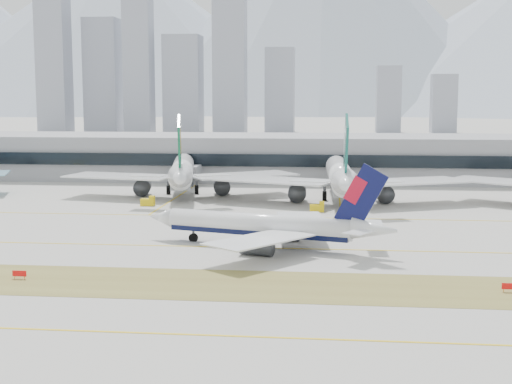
# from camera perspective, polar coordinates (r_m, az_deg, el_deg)

# --- Properties ---
(ground) EXTENTS (3000.00, 3000.00, 0.00)m
(ground) POSITION_cam_1_polar(r_m,az_deg,el_deg) (138.52, -1.25, -4.03)
(ground) COLOR #A8A59D
(ground) RESTS_ON ground
(apron_markings) EXTENTS (360.00, 122.22, 0.06)m
(apron_markings) POSITION_cam_1_polar(r_m,az_deg,el_deg) (86.96, -5.77, -11.04)
(apron_markings) COLOR brown
(apron_markings) RESTS_ON ground
(taxiing_airliner) EXTENTS (48.60, 41.41, 16.67)m
(taxiing_airliner) POSITION_cam_1_polar(r_m,az_deg,el_deg) (132.82, 0.92, -2.76)
(taxiing_airliner) COLOR white
(taxiing_airliner) RESTS_ON ground
(widebody_eva) EXTENTS (66.53, 65.93, 24.10)m
(widebody_eva) POSITION_cam_1_polar(r_m,az_deg,el_deg) (207.78, -5.92, 1.56)
(widebody_eva) COLOR white
(widebody_eva) RESTS_ON ground
(widebody_cathay) EXTENTS (69.06, 67.47, 24.62)m
(widebody_cathay) POSITION_cam_1_polar(r_m,az_deg,el_deg) (194.10, 6.77, 1.17)
(widebody_cathay) COLOR white
(widebody_cathay) RESTS_ON ground
(terminal) EXTENTS (280.00, 43.10, 15.00)m
(terminal) POSITION_cam_1_polar(r_m,az_deg,el_deg) (250.90, 2.02, 2.85)
(terminal) COLOR gray
(terminal) RESTS_ON ground
(hold_sign_left) EXTENTS (2.20, 0.15, 1.35)m
(hold_sign_left) POSITION_cam_1_polar(r_m,az_deg,el_deg) (116.15, -18.40, -6.21)
(hold_sign_left) COLOR red
(hold_sign_left) RESTS_ON ground
(hold_sign_right) EXTENTS (2.20, 0.15, 1.35)m
(hold_sign_right) POSITION_cam_1_polar(r_m,az_deg,el_deg) (109.21, 19.63, -7.13)
(hold_sign_right) COLOR red
(hold_sign_right) RESTS_ON ground
(gse_c) EXTENTS (3.55, 2.00, 2.60)m
(gse_c) POSITION_cam_1_polar(r_m,az_deg,el_deg) (176.07, 4.95, -1.25)
(gse_c) COLOR yellow
(gse_c) RESTS_ON ground
(gse_b) EXTENTS (3.55, 2.00, 2.60)m
(gse_b) POSITION_cam_1_polar(r_m,az_deg,el_deg) (187.55, -8.61, -0.77)
(gse_b) COLOR yellow
(gse_b) RESTS_ON ground
(city_skyline) EXTENTS (342.00, 49.80, 140.00)m
(city_skyline) POSITION_cam_1_polar(r_m,az_deg,el_deg) (601.41, -6.04, 9.51)
(city_skyline) COLOR #8B8F9E
(city_skyline) RESTS_ON ground
(mountain_ridge) EXTENTS (2830.00, 1120.00, 470.00)m
(mountain_ridge) POSITION_cam_1_polar(r_m,az_deg,el_deg) (1546.63, 6.66, 13.10)
(mountain_ridge) COLOR #9EA8B7
(mountain_ridge) RESTS_ON ground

